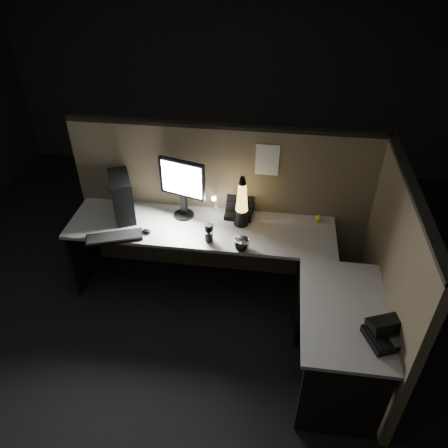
# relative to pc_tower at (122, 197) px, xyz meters

# --- Properties ---
(floor) EXTENTS (6.00, 6.00, 0.00)m
(floor) POSITION_rel_pc_tower_xyz_m (0.85, -0.68, -0.92)
(floor) COLOR black
(floor) RESTS_ON ground
(room_shell) EXTENTS (6.00, 6.00, 6.00)m
(room_shell) POSITION_rel_pc_tower_xyz_m (0.85, -0.68, 0.70)
(room_shell) COLOR silver
(room_shell) RESTS_ON ground
(partition_back) EXTENTS (2.66, 0.06, 1.50)m
(partition_back) POSITION_rel_pc_tower_xyz_m (0.85, 0.25, -0.17)
(partition_back) COLOR brown
(partition_back) RESTS_ON ground
(partition_right) EXTENTS (0.06, 1.66, 1.50)m
(partition_right) POSITION_rel_pc_tower_xyz_m (2.18, -0.58, -0.17)
(partition_right) COLOR brown
(partition_right) RESTS_ON ground
(desk) EXTENTS (2.60, 1.60, 0.73)m
(desk) POSITION_rel_pc_tower_xyz_m (1.03, -0.42, -0.34)
(desk) COLOR #A8A79F
(desk) RESTS_ON ground
(pc_tower) EXTENTS (0.31, 0.41, 0.39)m
(pc_tower) POSITION_rel_pc_tower_xyz_m (0.00, 0.00, 0.00)
(pc_tower) COLOR black
(pc_tower) RESTS_ON desk
(monitor) EXTENTS (0.41, 0.18, 0.54)m
(monitor) POSITION_rel_pc_tower_xyz_m (0.52, 0.08, 0.13)
(monitor) COLOR black
(monitor) RESTS_ON desk
(keyboard) EXTENTS (0.49, 0.30, 0.02)m
(keyboard) POSITION_rel_pc_tower_xyz_m (0.02, -0.34, -0.18)
(keyboard) COLOR black
(keyboard) RESTS_ON desk
(mouse) EXTENTS (0.09, 0.08, 0.03)m
(mouse) POSITION_rel_pc_tower_xyz_m (0.27, -0.23, -0.18)
(mouse) COLOR black
(mouse) RESTS_ON desk
(clip_lamp) EXTENTS (0.04, 0.17, 0.21)m
(clip_lamp) POSITION_rel_pc_tower_xyz_m (0.79, 0.14, -0.07)
(clip_lamp) COLOR silver
(clip_lamp) RESTS_ON desk
(organizer) EXTENTS (0.24, 0.22, 0.18)m
(organizer) POSITION_rel_pc_tower_xyz_m (1.01, 0.14, -0.15)
(organizer) COLOR black
(organizer) RESTS_ON desk
(lava_lamp) EXTENTS (0.13, 0.13, 0.47)m
(lava_lamp) POSITION_rel_pc_tower_xyz_m (1.04, 0.01, 0.00)
(lava_lamp) COLOR black
(lava_lamp) RESTS_ON desk
(travel_mug) EXTENTS (0.07, 0.07, 0.16)m
(travel_mug) POSITION_rel_pc_tower_xyz_m (0.80, -0.26, -0.11)
(travel_mug) COLOR black
(travel_mug) RESTS_ON desk
(steel_mug) EXTENTS (0.15, 0.15, 0.10)m
(steel_mug) POSITION_rel_pc_tower_xyz_m (1.08, -0.34, -0.14)
(steel_mug) COLOR #B5B6BD
(steel_mug) RESTS_ON desk
(figurine) EXTENTS (0.05, 0.05, 0.05)m
(figurine) POSITION_rel_pc_tower_xyz_m (1.70, 0.13, -0.15)
(figurine) COLOR yellow
(figurine) RESTS_ON desk
(pinned_paper) EXTENTS (0.20, 0.00, 0.28)m
(pinned_paper) POSITION_rel_pc_tower_xyz_m (1.23, 0.22, 0.33)
(pinned_paper) COLOR white
(pinned_paper) RESTS_ON partition_back
(desk_phone) EXTENTS (0.32, 0.32, 0.15)m
(desk_phone) POSITION_rel_pc_tower_xyz_m (2.09, -1.09, -0.14)
(desk_phone) COLOR black
(desk_phone) RESTS_ON desk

